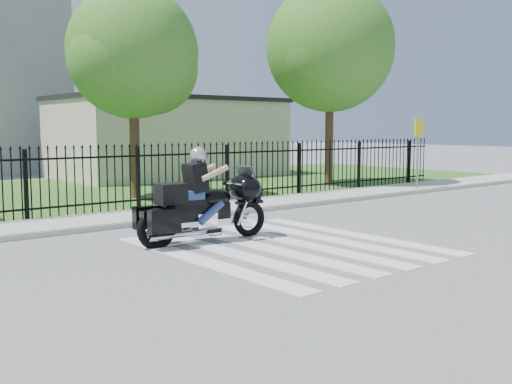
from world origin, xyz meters
TOP-DOWN VIEW (x-y plane):
  - ground at (0.00, 0.00)m, footprint 120.00×120.00m
  - crosswalk at (0.00, 0.00)m, footprint 5.00×5.50m
  - sidewalk at (0.00, 5.00)m, footprint 40.00×2.00m
  - curb at (0.00, 4.00)m, footprint 40.00×0.12m
  - grass_strip at (0.00, 12.00)m, footprint 40.00×12.00m
  - iron_fence at (0.00, 6.00)m, footprint 26.00×0.04m
  - tree_mid at (1.50, 9.00)m, footprint 4.20×4.20m
  - tree_right at (9.50, 8.00)m, footprint 5.00×5.00m
  - building_low at (7.00, 16.00)m, footprint 10.00×6.00m
  - building_low_roof at (7.00, 16.00)m, footprint 10.20×6.20m
  - motorcycle_rider at (-1.03, 1.43)m, footprint 2.99×1.00m
  - traffic_sign at (10.50, 4.52)m, footprint 0.55×0.11m

SIDE VIEW (x-z plane):
  - ground at x=0.00m, z-range 0.00..0.00m
  - crosswalk at x=0.00m, z-range 0.00..0.01m
  - grass_strip at x=0.00m, z-range 0.00..0.02m
  - sidewalk at x=0.00m, z-range 0.00..0.12m
  - curb at x=0.00m, z-range 0.00..0.12m
  - motorcycle_rider at x=-1.03m, z-range -0.18..1.80m
  - iron_fence at x=0.00m, z-range 0.00..1.80m
  - building_low at x=7.00m, z-range 0.00..3.50m
  - traffic_sign at x=10.50m, z-range 0.66..3.16m
  - building_low_roof at x=7.00m, z-range 3.50..3.70m
  - tree_mid at x=1.50m, z-range 1.28..8.06m
  - tree_right at x=9.50m, z-range 1.44..9.34m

